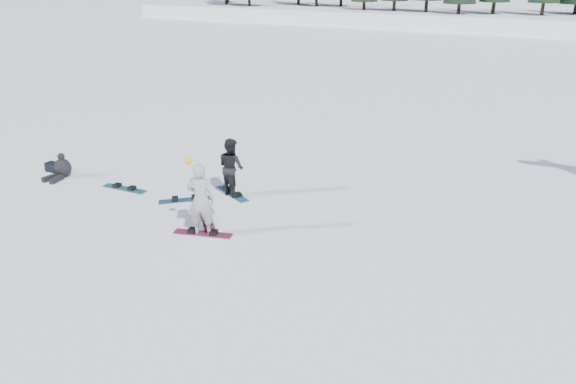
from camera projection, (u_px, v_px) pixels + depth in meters
The scene contains 11 objects.
ground at pixel (237, 226), 14.53m from camera, with size 420.00×420.00×0.00m, color white.
alpine_backdrop at pixel (523, 33), 180.27m from camera, with size 412.50×227.00×53.20m.
snowboarder_woman at pixel (201, 199), 13.72m from camera, with size 0.79×0.65×2.03m.
snowboarder_man at pixel (231, 167), 16.21m from camera, with size 0.83×0.65×1.71m, color black.
seated_rider at pixel (62, 168), 17.74m from camera, with size 0.59×0.95×0.79m.
gear_bag at pixel (53, 167), 18.30m from camera, with size 0.45×0.30×0.30m, color black.
snowboard_woman at pixel (203, 234), 14.07m from camera, with size 1.50×0.28×0.03m, color maroon.
snowboard_man at pixel (232, 194), 16.53m from camera, with size 1.50×0.28×0.03m, color teal.
snowboard_loose_a at pixel (185, 200), 16.09m from camera, with size 1.50×0.28×0.03m, color #17567F.
snowboard_loose_c at pixel (125, 189), 16.90m from camera, with size 1.50×0.28×0.03m, color #176E83.
snowboard_loose_b at pixel (207, 220), 14.82m from camera, with size 1.50×0.28×0.03m, color maroon.
Camera 1 is at (7.23, -11.05, 6.28)m, focal length 35.00 mm.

